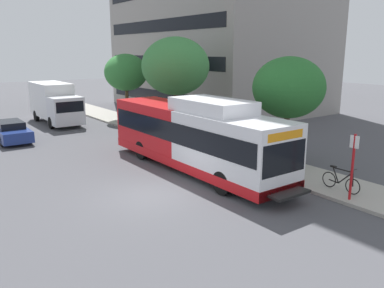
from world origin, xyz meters
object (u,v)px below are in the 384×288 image
street_tree_near_stop (289,88)px  street_tree_mid_block (175,66)px  bus_stop_sign_pole (353,162)px  box_truck_background (55,102)px  street_tree_far_block (126,72)px  transit_bus (194,136)px  parked_car_far_lane (11,131)px  bicycle_parked (341,181)px

street_tree_near_stop → street_tree_mid_block: 9.91m
bus_stop_sign_pole → box_truck_background: (-3.71, 24.30, 0.09)m
street_tree_mid_block → street_tree_far_block: street_tree_mid_block is taller
transit_bus → bus_stop_sign_pole: size_ratio=4.71×
transit_bus → street_tree_near_stop: street_tree_near_stop is taller
street_tree_far_block → parked_car_far_lane: bearing=-163.0°
transit_bus → street_tree_mid_block: 9.52m
bus_stop_sign_pole → parked_car_far_lane: bearing=112.9°
parked_car_far_lane → street_tree_near_stop: bearing=-53.6°
street_tree_far_block → box_truck_background: (-5.56, 1.89, -2.28)m
street_tree_near_stop → street_tree_mid_block: street_tree_mid_block is taller
parked_car_far_lane → transit_bus: bearing=-64.2°
bus_stop_sign_pole → street_tree_mid_block: size_ratio=0.39×
street_tree_far_block → bicycle_parked: bearing=-93.3°
bus_stop_sign_pole → street_tree_far_block: street_tree_far_block is taller
bus_stop_sign_pole → street_tree_mid_block: street_tree_mid_block is taller
transit_bus → street_tree_near_stop: (4.50, -1.92, 2.27)m
transit_bus → street_tree_mid_block: street_tree_mid_block is taller
bicycle_parked → street_tree_mid_block: size_ratio=0.27×
street_tree_near_stop → street_tree_mid_block: (-0.26, 9.87, 0.78)m
street_tree_near_stop → street_tree_far_block: bearing=91.3°
bus_stop_sign_pole → bicycle_parked: bus_stop_sign_pole is taller
transit_bus → bus_stop_sign_pole: 7.47m
parked_car_far_lane → box_truck_background: size_ratio=0.64×
street_tree_near_stop → street_tree_far_block: street_tree_far_block is taller
bus_stop_sign_pole → street_tree_far_block: 22.61m
bus_stop_sign_pole → bicycle_parked: bearing=53.4°
street_tree_mid_block → parked_car_far_lane: bearing=157.2°
bicycle_parked → street_tree_far_block: size_ratio=0.32×
bus_stop_sign_pole → box_truck_background: box_truck_background is taller
street_tree_near_stop → street_tree_mid_block: bearing=91.5°
transit_bus → street_tree_far_block: 16.00m
street_tree_near_stop → transit_bus: bearing=156.9°
street_tree_near_stop → parked_car_far_lane: street_tree_near_stop is taller
bus_stop_sign_pole → bicycle_parked: (0.60, 0.81, -1.09)m
bicycle_parked → street_tree_mid_block: 14.93m
bicycle_parked → parked_car_far_lane: 20.51m
street_tree_far_block → street_tree_mid_block: bearing=-89.0°
transit_bus → street_tree_near_stop: 5.39m
bicycle_parked → parked_car_far_lane: size_ratio=0.39×
street_tree_mid_block → parked_car_far_lane: street_tree_mid_block is taller
transit_bus → parked_car_far_lane: (-5.91, 12.22, -1.04)m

